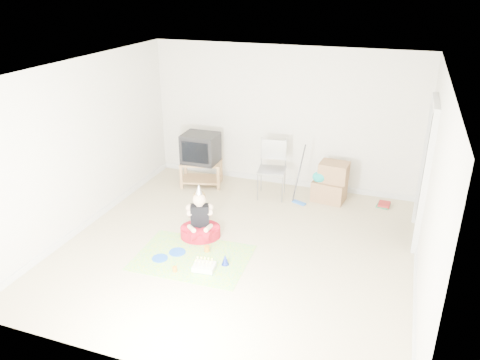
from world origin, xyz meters
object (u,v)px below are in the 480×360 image
(folding_chair, at_px, (272,170))
(cardboard_boxes, at_px, (330,182))
(seated_woman, at_px, (200,226))
(tv_stand, at_px, (201,171))
(birthday_cake, at_px, (204,267))
(crt_tv, at_px, (201,148))

(folding_chair, relative_size, cardboard_boxes, 1.49)
(folding_chair, bearing_deg, seated_woman, -109.62)
(tv_stand, relative_size, cardboard_boxes, 1.20)
(tv_stand, xyz_separation_m, birthday_cake, (1.18, -2.61, -0.24))
(cardboard_boxes, bearing_deg, tv_stand, -176.48)
(crt_tv, xyz_separation_m, seated_woman, (0.78, -1.81, -0.56))
(crt_tv, relative_size, cardboard_boxes, 0.90)
(cardboard_boxes, bearing_deg, seated_woman, -130.03)
(birthday_cake, bearing_deg, tv_stand, 114.40)
(crt_tv, bearing_deg, folding_chair, -3.31)
(crt_tv, bearing_deg, cardboard_boxes, 2.63)
(birthday_cake, bearing_deg, seated_woman, 117.01)
(tv_stand, relative_size, folding_chair, 0.81)
(tv_stand, xyz_separation_m, seated_woman, (0.78, -1.81, -0.09))
(tv_stand, bearing_deg, folding_chair, -2.42)
(tv_stand, xyz_separation_m, folding_chair, (1.40, -0.06, 0.23))
(cardboard_boxes, relative_size, birthday_cake, 2.23)
(tv_stand, relative_size, seated_woman, 0.97)
(tv_stand, bearing_deg, cardboard_boxes, 3.52)
(cardboard_boxes, xyz_separation_m, birthday_cake, (-1.24, -2.76, -0.30))
(crt_tv, distance_m, seated_woman, 2.05)
(tv_stand, distance_m, crt_tv, 0.47)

